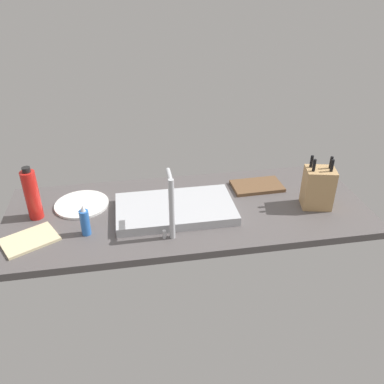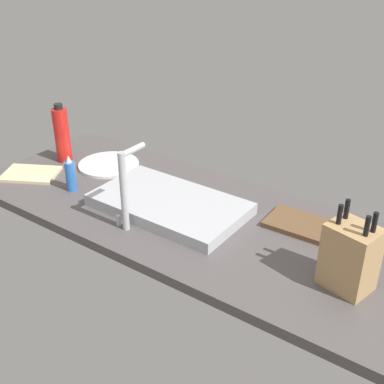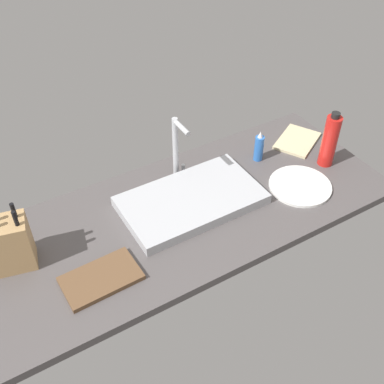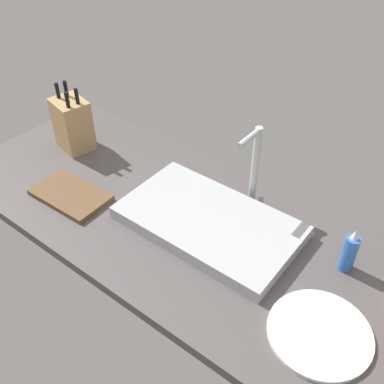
{
  "view_description": "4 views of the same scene",
  "coord_description": "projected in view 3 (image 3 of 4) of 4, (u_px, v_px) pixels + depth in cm",
  "views": [
    {
      "loc": [
        25.25,
        158.1,
        105.94
      ],
      "look_at": [
        -2.27,
        -2.69,
        10.99
      ],
      "focal_mm": 37.29,
      "sensor_mm": 36.0,
      "label": 1
    },
    {
      "loc": [
        -90.5,
        123.98,
        93.78
      ],
      "look_at": [
        1.13,
        -4.17,
        9.38
      ],
      "focal_mm": 46.43,
      "sensor_mm": 36.0,
      "label": 2
    },
    {
      "loc": [
        -62.65,
        -114.38,
        130.84
      ],
      "look_at": [
        7.29,
        3.19,
        8.89
      ],
      "focal_mm": 44.02,
      "sensor_mm": 36.0,
      "label": 3
    },
    {
      "loc": [
        63.58,
        -79.72,
        99.47
      ],
      "look_at": [
        -1.2,
        3.84,
        12.74
      ],
      "focal_mm": 41.61,
      "sensor_mm": 36.0,
      "label": 4
    }
  ],
  "objects": [
    {
      "name": "cutting_board",
      "position": [
        101.0,
        278.0,
        1.58
      ],
      "size": [
        26.16,
        16.19,
        1.8
      ],
      "primitive_type": "cube",
      "rotation": [
        0.0,
        0.0,
        0.03
      ],
      "color": "brown",
      "rests_on": "countertop_slab"
    },
    {
      "name": "sink_basin",
      "position": [
        191.0,
        200.0,
        1.85
      ],
      "size": [
        54.66,
        31.33,
        4.19
      ],
      "primitive_type": "cube",
      "color": "#B7BABF",
      "rests_on": "countertop_slab"
    },
    {
      "name": "water_bottle",
      "position": [
        330.0,
        141.0,
        1.98
      ],
      "size": [
        6.5,
        6.5,
        25.54
      ],
      "color": "red",
      "rests_on": "countertop_slab"
    },
    {
      "name": "faucet",
      "position": [
        177.0,
        145.0,
        1.88
      ],
      "size": [
        5.5,
        11.74,
        28.12
      ],
      "color": "#B7BABF",
      "rests_on": "countertop_slab"
    },
    {
      "name": "soap_bottle",
      "position": [
        259.0,
        147.0,
        2.04
      ],
      "size": [
        4.03,
        4.03,
        14.52
      ],
      "color": "blue",
      "rests_on": "countertop_slab"
    },
    {
      "name": "dish_towel",
      "position": [
        297.0,
        141.0,
        2.17
      ],
      "size": [
        26.6,
        24.15,
        1.2
      ],
      "primitive_type": "cube",
      "rotation": [
        0.0,
        0.0,
        0.5
      ],
      "color": "beige",
      "rests_on": "countertop_slab"
    },
    {
      "name": "dinner_plate",
      "position": [
        300.0,
        186.0,
        1.93
      ],
      "size": [
        25.69,
        25.69,
        1.2
      ],
      "primitive_type": "cylinder",
      "color": "white",
      "rests_on": "countertop_slab"
    },
    {
      "name": "countertop_slab",
      "position": [
        180.0,
        217.0,
        1.83
      ],
      "size": [
        170.81,
        67.14,
        3.5
      ],
      "primitive_type": "cube",
      "color": "#514C4C",
      "rests_on": "ground"
    },
    {
      "name": "knife_block",
      "position": [
        10.0,
        244.0,
        1.57
      ],
      "size": [
        15.54,
        13.46,
        25.38
      ],
      "rotation": [
        0.0,
        0.0,
        -0.23
      ],
      "color": "tan",
      "rests_on": "countertop_slab"
    }
  ]
}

